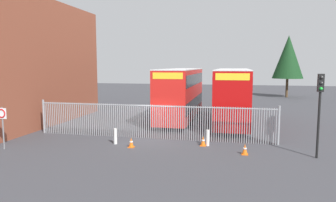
{
  "coord_description": "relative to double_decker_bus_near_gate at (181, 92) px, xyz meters",
  "views": [
    {
      "loc": [
        4.99,
        -19.06,
        4.71
      ],
      "look_at": [
        0.0,
        4.0,
        2.0
      ],
      "focal_mm": 33.19,
      "sensor_mm": 36.0,
      "label": 1
    }
  ],
  "objects": [
    {
      "name": "ground_plane",
      "position": [
        -0.44,
        0.78,
        -2.42
      ],
      "size": [
        100.0,
        100.0,
        0.0
      ],
      "primitive_type": "plane",
      "color": "#3D3D42"
    },
    {
      "name": "depot_building_brick",
      "position": [
        -14.1,
        -3.9,
        2.46
      ],
      "size": [
        9.58,
        14.57,
        9.77
      ],
      "primitive_type": "cube",
      "color": "brown",
      "rests_on": "ground"
    },
    {
      "name": "palisade_fence",
      "position": [
        -0.66,
        -7.22,
        -1.24
      ],
      "size": [
        15.73,
        0.14,
        2.35
      ],
      "color": "gray",
      "rests_on": "ground"
    },
    {
      "name": "double_decker_bus_near_gate",
      "position": [
        0.0,
        0.0,
        0.0
      ],
      "size": [
        2.54,
        10.81,
        4.42
      ],
      "color": "red",
      "rests_on": "ground"
    },
    {
      "name": "double_decker_bus_behind_fence_left",
      "position": [
        4.38,
        -0.86,
        0.0
      ],
      "size": [
        2.54,
        10.81,
        4.42
      ],
      "color": "#B70C0C",
      "rests_on": "ground"
    },
    {
      "name": "bollard_near_left",
      "position": [
        -2.42,
        -9.08,
        -1.95
      ],
      "size": [
        0.2,
        0.2,
        0.95
      ],
      "primitive_type": "cylinder",
      "color": "silver",
      "rests_on": "ground"
    },
    {
      "name": "bollard_center_front",
      "position": [
        3.05,
        -8.31,
        -1.95
      ],
      "size": [
        0.2,
        0.2,
        0.95
      ],
      "primitive_type": "cylinder",
      "color": "silver",
      "rests_on": "ground"
    },
    {
      "name": "traffic_cone_by_gate",
      "position": [
        -1.23,
        -9.62,
        -2.13
      ],
      "size": [
        0.34,
        0.34,
        0.59
      ],
      "color": "orange",
      "rests_on": "ground"
    },
    {
      "name": "traffic_cone_mid_forecourt",
      "position": [
        5.14,
        -9.73,
        -2.13
      ],
      "size": [
        0.34,
        0.34,
        0.59
      ],
      "color": "orange",
      "rests_on": "ground"
    },
    {
      "name": "traffic_cone_near_kerb",
      "position": [
        2.79,
        -8.39,
        -2.13
      ],
      "size": [
        0.34,
        0.34,
        0.59
      ],
      "color": "orange",
      "rests_on": "ground"
    },
    {
      "name": "speed_limit_sign_post",
      "position": [
        -8.14,
        -11.53,
        -0.65
      ],
      "size": [
        0.6,
        0.14,
        2.4
      ],
      "color": "slate",
      "rests_on": "ground"
    },
    {
      "name": "traffic_light_kerbside",
      "position": [
        8.72,
        -9.6,
        0.56
      ],
      "size": [
        0.28,
        0.33,
        4.3
      ],
      "color": "black",
      "rests_on": "ground"
    },
    {
      "name": "tree_tall_back",
      "position": [
        12.08,
        22.32,
        3.51
      ],
      "size": [
        4.4,
        4.4,
        9.09
      ],
      "color": "#4C3823",
      "rests_on": "ground"
    }
  ]
}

